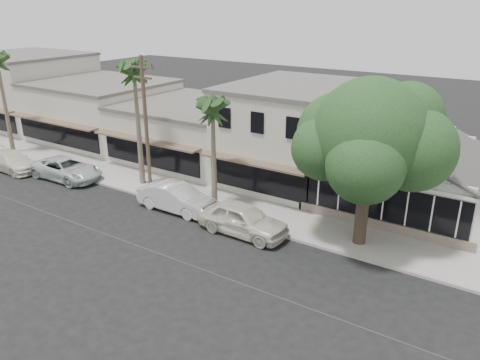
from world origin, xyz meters
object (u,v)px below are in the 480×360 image
Objects in this scene: utility_pole at (146,126)px; car_3 at (12,161)px; car_0 at (243,219)px; car_1 at (177,198)px; shade_tree at (370,137)px; car_2 at (67,169)px.

car_3 is at bearing -171.74° from utility_pole.
car_0 reaches higher than car_3.
shade_tree is (10.73, 2.11, 4.92)m from car_1.
car_2 is (-7.39, -0.74, -4.02)m from utility_pole.
car_0 is (7.71, -1.02, -3.91)m from utility_pole.
utility_pole is 13.55m from shade_tree.
car_0 is 7.92m from shade_tree.
car_0 is at bearing -92.70° from car_2.
shade_tree is at bearing -79.67° from car_1.
car_1 is at bearing -85.00° from car_3.
utility_pole reaches higher than shade_tree.
utility_pole is at bearing -85.90° from car_2.
car_1 reaches higher than car_3.
utility_pole is 1.78× the size of car_3.
utility_pole is 13.16m from car_3.
car_0 is at bearing -156.44° from shade_tree.
car_2 is at bearing 89.85° from car_1.
utility_pole is 8.45m from car_2.
car_1 is at bearing 86.50° from car_0.
shade_tree is at bearing 6.26° from utility_pole.
car_1 is at bearing -168.89° from shade_tree.
car_0 is at bearing -7.56° from utility_pole.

